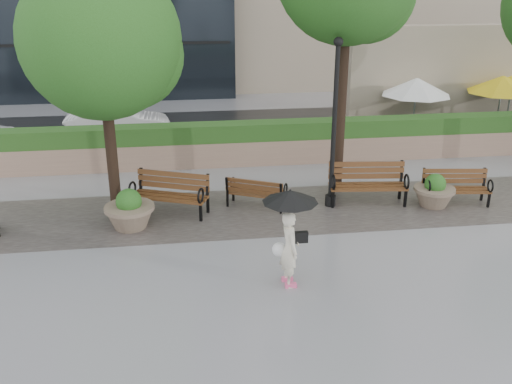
{
  "coord_description": "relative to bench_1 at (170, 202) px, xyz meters",
  "views": [
    {
      "loc": [
        -1.77,
        -10.54,
        5.88
      ],
      "look_at": [
        -0.11,
        1.59,
        1.1
      ],
      "focal_mm": 40.0,
      "sensor_mm": 36.0,
      "label": 1
    }
  ],
  "objects": [
    {
      "name": "pedestrian",
      "position": [
        2.35,
        -3.88,
        0.9
      ],
      "size": [
        1.08,
        1.08,
        1.99
      ],
      "rotation": [
        0.0,
        0.0,
        1.66
      ],
      "color": "#EFE6C9",
      "rests_on": "ground"
    },
    {
      "name": "cafe_wall",
      "position": [
        11.61,
        6.82,
        1.69
      ],
      "size": [
        10.0,
        0.6,
        4.0
      ],
      "primitive_type": "cube",
      "color": "tan",
      "rests_on": "ground"
    },
    {
      "name": "asphalt_street",
      "position": [
        2.11,
        7.82,
        -0.31
      ],
      "size": [
        40.0,
        7.0,
        0.0
      ],
      "primitive_type": "cube",
      "color": "black",
      "rests_on": "ground"
    },
    {
      "name": "bench_4",
      "position": [
        7.56,
        -0.4,
        -0.04
      ],
      "size": [
        1.79,
        0.9,
        0.92
      ],
      "rotation": [
        0.0,
        0.0,
        -0.13
      ],
      "color": "brown",
      "rests_on": "ground"
    },
    {
      "name": "patio_umb_yellow_b",
      "position": [
        12.42,
        5.58,
        1.68
      ],
      "size": [
        2.5,
        2.5,
        2.3
      ],
      "color": "black",
      "rests_on": "ground"
    },
    {
      "name": "hedge_wall",
      "position": [
        2.11,
        3.82,
        0.35
      ],
      "size": [
        24.0,
        0.8,
        1.35
      ],
      "color": "#9E7D66",
      "rests_on": "ground"
    },
    {
      "name": "cobble_strip",
      "position": [
        2.11,
        -0.18,
        -0.31
      ],
      "size": [
        28.0,
        3.2,
        0.01
      ],
      "primitive_type": "cube",
      "color": "#383330",
      "rests_on": "ground"
    },
    {
      "name": "patio_umb_yellow_a",
      "position": [
        12.04,
        5.58,
        1.68
      ],
      "size": [
        2.5,
        2.5,
        2.3
      ],
      "color": "black",
      "rests_on": "ground"
    },
    {
      "name": "bench_2",
      "position": [
        2.25,
        0.1,
        -0.06
      ],
      "size": [
        1.66,
        1.24,
        0.83
      ],
      "rotation": [
        0.0,
        0.0,
        2.68
      ],
      "color": "brown",
      "rests_on": "ground"
    },
    {
      "name": "bench_1",
      "position": [
        0.0,
        0.0,
        0.0
      ],
      "size": [
        2.08,
        1.46,
        1.05
      ],
      "rotation": [
        0.0,
        0.0,
        -0.39
      ],
      "color": "brown",
      "rests_on": "ground"
    },
    {
      "name": "lamppost",
      "position": [
        4.21,
        -0.06,
        1.63
      ],
      "size": [
        0.28,
        0.28,
        4.39
      ],
      "color": "black",
      "rests_on": "ground"
    },
    {
      "name": "patio_umb_white",
      "position": [
        8.75,
        5.56,
        1.68
      ],
      "size": [
        2.5,
        2.5,
        2.3
      ],
      "color": "black",
      "rests_on": "ground"
    },
    {
      "name": "ground",
      "position": [
        2.11,
        -3.18,
        -0.31
      ],
      "size": [
        100.0,
        100.0,
        0.0
      ],
      "primitive_type": "plane",
      "color": "gray",
      "rests_on": "ground"
    },
    {
      "name": "cafe_hedge",
      "position": [
        11.11,
        4.62,
        0.14
      ],
      "size": [
        8.0,
        0.5,
        0.9
      ],
      "primitive_type": "cube",
      "color": "#264F1A",
      "rests_on": "ground"
    },
    {
      "name": "tree_0",
      "position": [
        -1.24,
        0.34,
        3.95
      ],
      "size": [
        3.79,
        3.76,
        6.25
      ],
      "color": "black",
      "rests_on": "ground"
    },
    {
      "name": "car_right",
      "position": [
        -1.93,
        7.36,
        0.31
      ],
      "size": [
        3.83,
        1.44,
        1.25
      ],
      "primitive_type": "imported",
      "rotation": [
        0.0,
        0.0,
        1.6
      ],
      "color": "white",
      "rests_on": "ground"
    },
    {
      "name": "planter_left",
      "position": [
        -0.97,
        -0.76,
        0.08
      ],
      "size": [
        1.2,
        1.2,
        1.01
      ],
      "color": "#7F6B56",
      "rests_on": "ground"
    },
    {
      "name": "planter_right",
      "position": [
        6.93,
        -0.44,
        0.04
      ],
      "size": [
        1.07,
        1.07,
        0.9
      ],
      "color": "#7F6B56",
      "rests_on": "ground"
    },
    {
      "name": "bench_3",
      "position": [
        5.23,
        -0.03,
        0.01
      ],
      "size": [
        2.11,
        1.02,
        1.09
      ],
      "rotation": [
        0.0,
        0.0,
        -0.11
      ],
      "color": "brown",
      "rests_on": "ground"
    }
  ]
}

